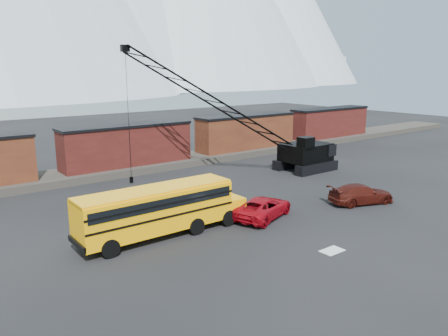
% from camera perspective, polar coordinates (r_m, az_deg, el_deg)
% --- Properties ---
extents(ground, '(160.00, 160.00, 0.00)m').
position_cam_1_polar(ground, '(28.74, 7.02, -8.39)').
color(ground, black).
rests_on(ground, ground).
extents(gravel_berm, '(120.00, 5.00, 0.70)m').
position_cam_1_polar(gravel_berm, '(46.23, -12.39, 0.02)').
color(gravel_berm, '#443E38').
rests_on(gravel_berm, ground).
extents(boxcar_mid, '(13.70, 3.10, 4.17)m').
position_cam_1_polar(boxcar_mid, '(45.77, -12.53, 2.97)').
color(boxcar_mid, '#4F1816').
rests_on(boxcar_mid, gravel_berm).
extents(boxcar_east_near, '(13.70, 3.10, 4.17)m').
position_cam_1_polar(boxcar_east_near, '(54.38, 2.94, 4.78)').
color(boxcar_east_near, '#461B14').
rests_on(boxcar_east_near, gravel_berm).
extents(boxcar_east_far, '(13.70, 3.10, 4.17)m').
position_cam_1_polar(boxcar_east_far, '(65.81, 13.67, 5.83)').
color(boxcar_east_far, '#4F1816').
rests_on(boxcar_east_far, gravel_berm).
extents(snow_patch, '(1.40, 0.90, 0.02)m').
position_cam_1_polar(snow_patch, '(26.63, 13.94, -10.43)').
color(snow_patch, silver).
rests_on(snow_patch, ground).
extents(school_bus, '(11.65, 2.65, 3.19)m').
position_cam_1_polar(school_bus, '(27.74, -8.22, -5.28)').
color(school_bus, '#FFA705').
rests_on(school_bus, ground).
extents(red_pickup, '(5.91, 4.15, 1.50)m').
position_cam_1_polar(red_pickup, '(31.20, 5.10, -5.16)').
color(red_pickup, '#A00712').
rests_on(red_pickup, ground).
extents(maroon_suv, '(5.67, 3.74, 1.53)m').
position_cam_1_polar(maroon_suv, '(35.97, 17.47, -3.25)').
color(maroon_suv, '#3D100B').
rests_on(maroon_suv, ground).
extents(crawler_crane, '(20.21, 8.59, 12.60)m').
position_cam_1_polar(crawler_crane, '(41.62, -0.81, 8.35)').
color(crawler_crane, black).
rests_on(crawler_crane, ground).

